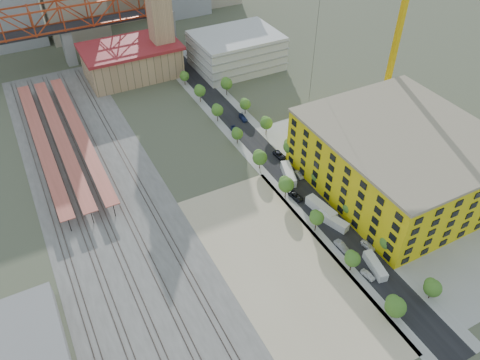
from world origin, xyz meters
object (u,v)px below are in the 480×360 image
construction_building (400,159)px  site_trailer_b (333,221)px  tower_crane (389,26)px  clock_tower (158,1)px  site_trailer_a (375,266)px  site_trailer_d (288,174)px  car_0 (368,275)px  site_trailer_c (321,208)px

construction_building → site_trailer_b: bearing=-168.6°
tower_crane → clock_tower: bearing=127.3°
site_trailer_a → site_trailer_b: bearing=101.3°
construction_building → tower_crane: tower_crane is taller
site_trailer_d → car_0: 40.80m
construction_building → site_trailer_c: 27.21m
clock_tower → site_trailer_a: (8.00, -122.50, -27.52)m
clock_tower → tower_crane: (51.82, -67.96, 4.99)m
construction_building → site_trailer_d: 32.14m
clock_tower → site_trailer_a: bearing=-86.3°
construction_building → site_trailer_c: construction_building is taller
construction_building → car_0: (-29.00, -23.59, -8.74)m
construction_building → site_trailer_c: size_ratio=5.01×
tower_crane → site_trailer_c: tower_crane is taller
clock_tower → site_trailer_c: (8.00, -99.78, -27.31)m
site_trailer_a → car_0: size_ratio=2.17×
clock_tower → site_trailer_c: clock_tower is taller
car_0 → construction_building: bearing=30.9°
tower_crane → site_trailer_b: bearing=-139.6°
site_trailer_d → car_0: (-3.00, -40.68, -0.69)m
tower_crane → site_trailer_c: bearing=-144.0°
construction_building → car_0: 38.39m
clock_tower → site_trailer_a: 125.81m
tower_crane → site_trailer_d: 56.46m
site_trailer_c → site_trailer_a: bearing=-98.3°
site_trailer_c → site_trailer_d: 16.88m
tower_crane → site_trailer_a: bearing=-128.8°
site_trailer_c → construction_building: bearing=-8.8°
tower_crane → site_trailer_b: tower_crane is taller
site_trailer_c → clock_tower: bearing=86.2°
site_trailer_a → site_trailer_b: size_ratio=0.94×
clock_tower → site_trailer_c: bearing=-85.4°
tower_crane → site_trailer_a: 77.15m
construction_building → site_trailer_a: bearing=-139.1°
site_trailer_a → tower_crane: bearing=62.5°
site_trailer_d → site_trailer_b: bearing=-71.9°
construction_building → car_0: size_ratio=12.81×
clock_tower → tower_crane: bearing=-52.7°
site_trailer_c → site_trailer_d: site_trailer_c is taller
tower_crane → site_trailer_c: (-43.82, -31.82, -32.31)m
clock_tower → site_trailer_a: clock_tower is taller
clock_tower → tower_crane: tower_crane is taller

